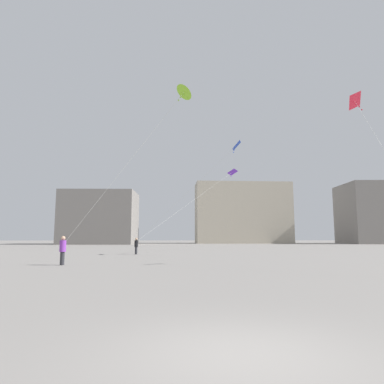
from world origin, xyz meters
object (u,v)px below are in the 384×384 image
Objects in this scene: person_in_purple at (63,249)px; building_centre_hall at (243,213)px; person_in_black at (136,245)px; building_left_hall at (100,218)px; kite_violet_delta at (230,174)px; kite_lime_diamond at (184,93)px; kite_crimson_delta at (355,102)px; kite_cobalt_delta at (234,147)px.

building_centre_hall is (25.30, 68.29, 6.98)m from person_in_purple.
person_in_black is 0.10× the size of building_left_hall.
kite_violet_delta is 0.69× the size of building_left_hall.
kite_lime_diamond is at bearing -104.30° from building_centre_hall.
building_centre_hall reaches higher than kite_violet_delta.
building_left_hall is 0.69× the size of building_centre_hall.
building_centre_hall is at bearing 85.06° from kite_crimson_delta.
building_left_hall is at bearing 111.28° from person_in_black.
person_in_black is 23.75m from kite_crimson_delta.
building_left_hall is at bearing 115.85° from kite_cobalt_delta.
person_in_purple is 73.16m from building_centre_hall.
kite_cobalt_delta is (13.25, 11.12, 9.86)m from person_in_purple.
building_centre_hall is (17.52, 68.71, -3.60)m from kite_lime_diamond.
kite_violet_delta is at bearing 37.55° from person_in_black.
kite_cobalt_delta is 1.06× the size of kite_crimson_delta.
kite_lime_diamond reaches higher than kite_crimson_delta.
kite_crimson_delta is at bearing -76.90° from kite_violet_delta.
kite_crimson_delta is at bearing 33.03° from person_in_purple.
kite_violet_delta is (11.01, 7.07, 8.89)m from person_in_black.
kite_crimson_delta is 0.58× the size of building_left_hall.
kite_cobalt_delta is 0.98× the size of kite_lime_diamond.
person_in_black is at bearing 108.41° from kite_lime_diamond.
kite_cobalt_delta is 0.89× the size of kite_violet_delta.
kite_cobalt_delta reaches higher than person_in_purple.
person_in_black is at bearing 168.28° from kite_cobalt_delta.
building_left_hall is at bearing 115.87° from kite_crimson_delta.
kite_crimson_delta reaches higher than person_in_purple.
kite_cobalt_delta is (9.99, -2.07, 9.96)m from person_in_black.
person_in_black is at bearing -147.31° from kite_violet_delta.
person_in_purple is (-3.26, -13.19, 0.10)m from person_in_black.
kite_violet_delta is at bearing -58.20° from building_left_hall.
kite_lime_diamond is at bearing 33.85° from person_in_purple.
person_in_purple is at bearing 176.96° from kite_lime_diamond.
kite_lime_diamond is (4.53, -13.60, 10.68)m from person_in_black.
building_left_hall reaches higher than person_in_purple.
kite_violet_delta is (1.03, 9.14, -1.07)m from kite_cobalt_delta.
kite_cobalt_delta is 9.26m from kite_violet_delta.
kite_lime_diamond is (-11.50, 0.89, 0.83)m from kite_crimson_delta.
building_left_hall is at bearing 121.80° from kite_violet_delta.
kite_cobalt_delta is 0.42× the size of building_centre_hall.
kite_crimson_delta is (16.03, -14.49, 9.85)m from person_in_black.
kite_violet_delta is (-5.02, 21.56, -0.96)m from kite_crimson_delta.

